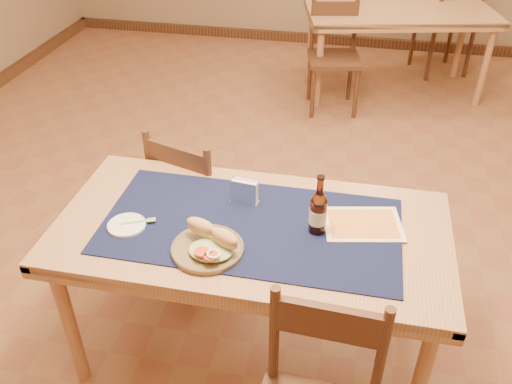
% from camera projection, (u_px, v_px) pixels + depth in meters
% --- Properties ---
extents(room, '(6.04, 7.04, 2.84)m').
position_uv_depth(room, '(287.00, 7.00, 2.47)').
color(room, brown).
rests_on(room, ground).
extents(main_table, '(1.60, 0.80, 0.75)m').
position_uv_depth(main_table, '(251.00, 241.00, 2.25)').
color(main_table, '#A3794D').
rests_on(main_table, ground).
extents(placemat, '(1.20, 0.60, 0.01)m').
position_uv_depth(placemat, '(251.00, 225.00, 2.20)').
color(placemat, '#10193E').
rests_on(placemat, main_table).
extents(baseboard, '(6.00, 7.00, 0.10)m').
position_uv_depth(baseboard, '(279.00, 235.00, 3.24)').
color(baseboard, '#4C2E1B').
rests_on(baseboard, ground).
extents(back_table, '(1.71, 1.12, 0.75)m').
position_uv_depth(back_table, '(399.00, 19.00, 4.66)').
color(back_table, '#A3794D').
rests_on(back_table, ground).
extents(chair_main_far, '(0.51, 0.51, 0.89)m').
position_uv_depth(chair_main_far, '(198.00, 198.00, 2.85)').
color(chair_main_far, '#4C2E1B').
rests_on(chair_main_far, ground).
extents(chair_back_near, '(0.49, 0.49, 0.90)m').
position_uv_depth(chair_back_near, '(334.00, 55.00, 4.51)').
color(chair_back_near, '#4C2E1B').
rests_on(chair_back_near, ground).
extents(chair_back_far, '(0.60, 0.60, 1.00)m').
position_uv_depth(chair_back_far, '(448.00, 20.00, 5.09)').
color(chair_back_far, '#4C2E1B').
rests_on(chair_back_far, ground).
extents(sandwich_plate, '(0.28, 0.28, 0.11)m').
position_uv_depth(sandwich_plate, '(209.00, 245.00, 2.05)').
color(sandwich_plate, brown).
rests_on(sandwich_plate, placemat).
extents(side_plate, '(0.16, 0.16, 0.01)m').
position_uv_depth(side_plate, '(127.00, 225.00, 2.19)').
color(side_plate, silver).
rests_on(side_plate, placemat).
extents(fork, '(0.14, 0.07, 0.00)m').
position_uv_depth(fork, '(141.00, 221.00, 2.20)').
color(fork, '#7FB965').
rests_on(fork, side_plate).
extents(beer_bottle, '(0.07, 0.07, 0.26)m').
position_uv_depth(beer_bottle, '(318.00, 212.00, 2.11)').
color(beer_bottle, '#411A0B').
rests_on(beer_bottle, placemat).
extents(napkin_holder, '(0.13, 0.06, 0.11)m').
position_uv_depth(napkin_holder, '(244.00, 192.00, 2.30)').
color(napkin_holder, silver).
rests_on(napkin_holder, placemat).
extents(menu_card, '(0.35, 0.28, 0.01)m').
position_uv_depth(menu_card, '(363.00, 224.00, 2.20)').
color(menu_card, beige).
rests_on(menu_card, placemat).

